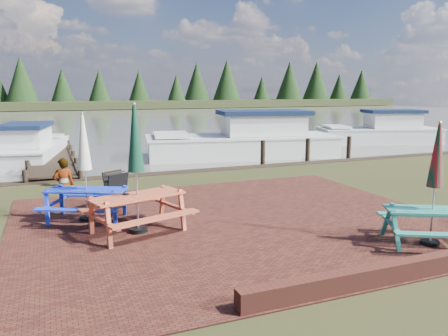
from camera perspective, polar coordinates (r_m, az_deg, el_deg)
ground at (r=8.54m, az=3.97°, el=-8.89°), size 120.00×120.00×0.00m
paving at (r=9.41m, az=1.29°, el=-7.01°), size 9.00×7.50×0.02m
brick_wall at (r=7.93m, az=26.49°, el=-10.35°), size 6.21×1.79×0.30m
water at (r=44.48m, az=-17.44°, el=6.07°), size 120.00×60.00×0.02m
far_treeline at (r=73.34m, az=-19.50°, el=9.94°), size 120.00×10.00×8.10m
picnic_table_teal at (r=8.68m, az=25.65°, el=-4.23°), size 2.08×2.01×2.22m
picnic_table_red at (r=8.65m, az=-11.30°, el=-2.73°), size 2.22×2.09×2.53m
picnic_table_blue at (r=9.74m, az=-17.59°, el=-2.05°), size 2.14×2.05×2.30m
chalkboard at (r=10.54m, az=-13.94°, el=-2.88°), size 0.59×0.77×0.90m
jetty at (r=18.72m, az=-21.57°, el=1.22°), size 1.76×9.08×1.00m
boat_jetty at (r=19.86m, az=-23.94°, el=2.22°), size 3.29×6.59×1.83m
boat_near at (r=19.71m, az=2.87°, el=3.41°), size 8.85×4.45×2.29m
boat_far at (r=26.28m, az=19.83°, el=4.37°), size 7.05×4.26×2.08m
person at (r=13.58m, az=-20.38°, el=1.17°), size 0.62×0.43×1.63m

